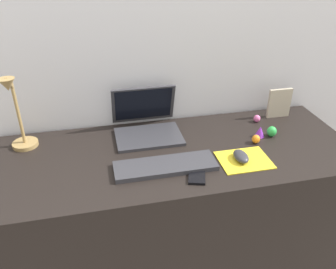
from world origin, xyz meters
TOP-DOWN VIEW (x-y plane):
  - ground_plane at (0.00, 0.00)m, footprint 6.00×6.00m
  - back_wall at (0.00, 0.35)m, footprint 2.76×0.05m
  - desk at (0.00, 0.00)m, footprint 1.56×0.61m
  - laptop at (-0.10, 0.20)m, footprint 0.30×0.28m
  - keyboard at (-0.07, -0.11)m, footprint 0.41×0.13m
  - mousepad at (0.26, -0.13)m, footprint 0.21×0.17m
  - mouse at (0.24, -0.12)m, footprint 0.06×0.10m
  - cell_phone at (0.04, -0.18)m, footprint 0.10×0.14m
  - desk_lamp at (-0.64, 0.17)m, footprint 0.11×0.15m
  - picture_frame at (0.58, 0.21)m, footprint 0.12×0.02m
  - toy_figurine_purple at (0.41, 0.04)m, footprint 0.05×0.05m
  - toy_figurine_green at (0.46, 0.04)m, footprint 0.04×0.04m
  - toy_figurine_pink at (0.45, 0.18)m, footprint 0.03×0.03m
  - toy_figurine_orange at (0.36, -0.01)m, footprint 0.04×0.04m

SIDE VIEW (x-z plane):
  - ground_plane at x=0.00m, z-range 0.00..0.00m
  - desk at x=0.00m, z-range 0.00..0.74m
  - mousepad at x=0.26m, z-range 0.74..0.74m
  - cell_phone at x=0.04m, z-range 0.74..0.75m
  - keyboard at x=-0.07m, z-range 0.74..0.76m
  - toy_figurine_pink at x=0.45m, z-range 0.74..0.78m
  - toy_figurine_orange at x=0.36m, z-range 0.74..0.78m
  - mouse at x=0.24m, z-range 0.74..0.78m
  - toy_figurine_green at x=0.46m, z-range 0.74..0.79m
  - toy_figurine_purple at x=0.41m, z-range 0.74..0.79m
  - back_wall at x=0.00m, z-range 0.00..1.56m
  - laptop at x=-0.10m, z-range 0.69..0.90m
  - picture_frame at x=0.58m, z-range 0.74..0.89m
  - desk_lamp at x=-0.64m, z-range 0.73..1.07m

